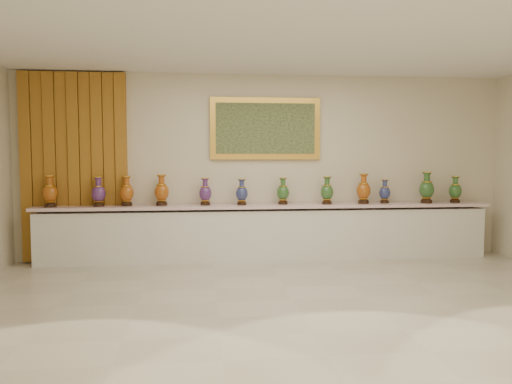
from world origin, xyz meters
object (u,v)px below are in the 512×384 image
counter (267,233)px  vase_2 (127,193)px  vase_0 (50,193)px  vase_1 (99,193)px

counter → vase_2: (-2.21, 0.01, 0.67)m
vase_0 → vase_1: 0.72m
vase_0 → vase_1: bearing=2.0°
counter → vase_1: (-2.63, -0.03, 0.67)m
counter → vase_1: bearing=-179.4°
vase_2 → counter: bearing=-0.2°
counter → vase_2: bearing=179.8°
counter → vase_0: size_ratio=15.03×
vase_0 → counter: bearing=0.9°
counter → vase_1: size_ratio=15.79×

